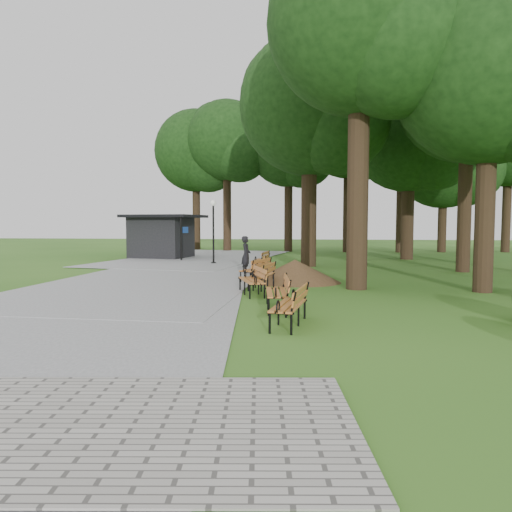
# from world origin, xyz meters

# --- Properties ---
(ground) EXTENTS (100.00, 100.00, 0.00)m
(ground) POSITION_xyz_m (0.00, 0.00, 0.00)
(ground) COLOR #32651C
(ground) RESTS_ON ground
(path) EXTENTS (12.00, 38.00, 0.06)m
(path) POSITION_xyz_m (-4.00, 3.00, 0.03)
(path) COLOR gray
(path) RESTS_ON ground
(person) EXTENTS (0.42, 0.62, 1.66)m
(person) POSITION_xyz_m (-0.75, 5.21, 0.83)
(person) COLOR black
(person) RESTS_ON ground
(kiosk) EXTENTS (4.99, 4.53, 2.75)m
(kiosk) POSITION_xyz_m (-7.35, 13.92, 1.37)
(kiosk) COLOR black
(kiosk) RESTS_ON ground
(lamp_post) EXTENTS (0.32, 0.32, 3.47)m
(lamp_post) POSITION_xyz_m (-3.15, 9.90, 2.47)
(lamp_post) COLOR black
(lamp_post) RESTS_ON ground
(dirt_mound) EXTENTS (2.87, 2.87, 0.86)m
(dirt_mound) POSITION_xyz_m (1.48, 2.46, 0.43)
(dirt_mound) COLOR #47301C
(dirt_mound) RESTS_ON ground
(bench_0) EXTENTS (0.93, 1.98, 0.88)m
(bench_0) POSITION_xyz_m (1.53, -5.05, 0.44)
(bench_0) COLOR #B6662A
(bench_0) RESTS_ON ground
(bench_1) EXTENTS (0.84, 1.96, 0.88)m
(bench_1) POSITION_xyz_m (1.15, -3.16, 0.44)
(bench_1) COLOR #B6662A
(bench_1) RESTS_ON ground
(bench_2) EXTENTS (1.21, 2.00, 0.88)m
(bench_2) POSITION_xyz_m (0.21, -0.76, 0.44)
(bench_2) COLOR #B6662A
(bench_2) RESTS_ON ground
(bench_3) EXTENTS (0.95, 1.98, 0.88)m
(bench_3) POSITION_xyz_m (0.37, 0.74, 0.44)
(bench_3) COLOR #B6662A
(bench_3) RESTS_ON ground
(bench_4) EXTENTS (1.22, 2.00, 0.88)m
(bench_4) POSITION_xyz_m (-0.05, 2.73, 0.44)
(bench_4) COLOR #B6662A
(bench_4) RESTS_ON ground
(bench_5) EXTENTS (0.68, 1.91, 0.88)m
(bench_5) POSITION_xyz_m (-0.10, 5.19, 0.44)
(bench_5) COLOR #B6662A
(bench_5) RESTS_ON ground
(bench_6) EXTENTS (0.82, 1.95, 0.88)m
(bench_6) POSITION_xyz_m (-0.34, 7.30, 0.44)
(bench_6) COLOR #B6662A
(bench_6) RESTS_ON ground
(lawn_tree_0) EXTENTS (6.11, 6.11, 11.84)m
(lawn_tree_0) POSITION_xyz_m (3.58, 0.87, 8.71)
(lawn_tree_0) COLOR black
(lawn_tree_0) RESTS_ON ground
(lawn_tree_1) EXTENTS (6.23, 6.23, 11.16)m
(lawn_tree_1) POSITION_xyz_m (8.98, 7.08, 8.00)
(lawn_tree_1) COLOR black
(lawn_tree_1) RESTS_ON ground
(lawn_tree_2) EXTENTS (7.13, 7.13, 11.75)m
(lawn_tree_2) POSITION_xyz_m (1.99, 9.13, 8.13)
(lawn_tree_2) COLOR black
(lawn_tree_2) RESTS_ON ground
(lawn_tree_3) EXTENTS (6.08, 6.08, 10.14)m
(lawn_tree_3) POSITION_xyz_m (7.55, 0.61, 7.06)
(lawn_tree_3) COLOR black
(lawn_tree_3) RESTS_ON ground
(lawn_tree_4) EXTENTS (7.23, 7.23, 11.35)m
(lawn_tree_4) POSITION_xyz_m (8.01, 14.53, 7.69)
(lawn_tree_4) COLOR black
(lawn_tree_4) RESTS_ON ground
(tree_backdrop) EXTENTS (35.52, 10.21, 16.60)m
(tree_backdrop) POSITION_xyz_m (6.60, 22.92, 8.30)
(tree_backdrop) COLOR black
(tree_backdrop) RESTS_ON ground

